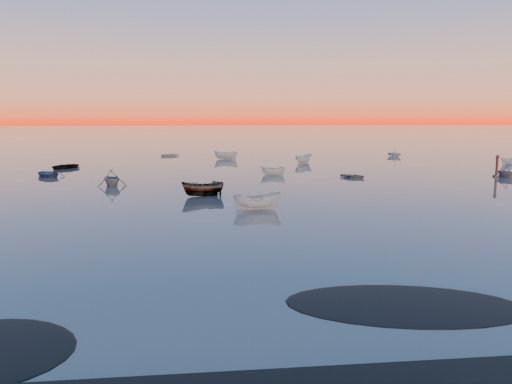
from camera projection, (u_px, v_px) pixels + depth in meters
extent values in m
plane|color=#605750|center=(232.00, 150.00, 117.26)|extent=(600.00, 600.00, 0.00)
imported|color=silver|center=(257.00, 209.00, 42.31)|extent=(2.16, 4.30, 1.44)
imported|color=slate|center=(505.00, 177.00, 64.33)|extent=(3.45, 1.77, 1.17)
cylinder|color=#4B1C10|center=(496.00, 176.00, 64.84)|extent=(0.86, 0.86, 0.29)
cylinder|color=#4B1C10|center=(497.00, 167.00, 64.66)|extent=(0.31, 0.31, 2.48)
cone|color=#4B1C10|center=(498.00, 156.00, 64.43)|extent=(0.57, 0.57, 0.48)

